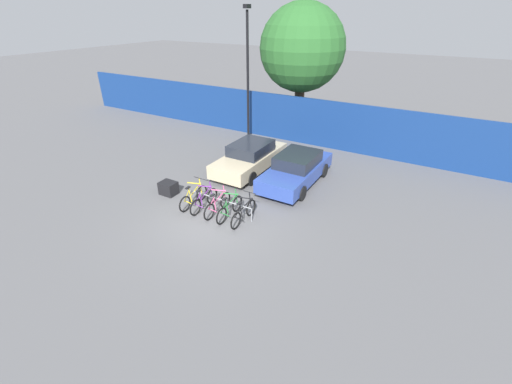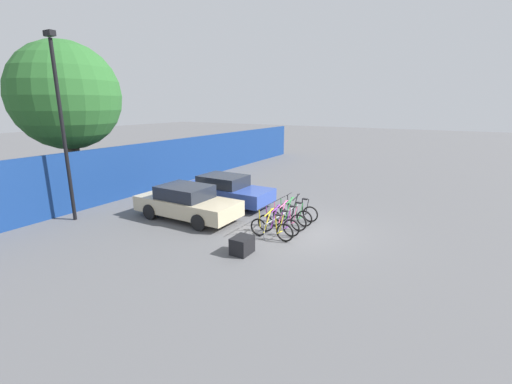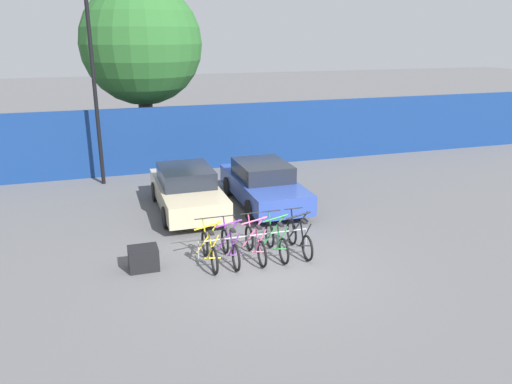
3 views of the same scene
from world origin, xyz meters
name	(u,v)px [view 1 (image 1 of 3)]	position (x,y,z in m)	size (l,w,h in m)	color
ground_plane	(213,221)	(0.00, 0.00, 0.00)	(120.00, 120.00, 0.00)	#59595B
hoarding_wall	(311,122)	(0.00, 9.50, 1.32)	(36.00, 0.16, 2.64)	navy
bike_rack	(220,201)	(-0.14, 0.67, 0.47)	(2.90, 0.04, 0.57)	gray
bicycle_yellow	(193,197)	(-1.32, 0.53, 0.38)	(0.68, 1.71, 1.05)	black
bicycle_purple	(204,201)	(-0.80, 0.53, 0.38)	(0.68, 1.71, 1.05)	black
bicycle_pink	(217,205)	(-0.14, 0.53, 0.38)	(0.68, 1.71, 1.05)	black
bicycle_green	(230,209)	(0.42, 0.53, 0.38)	(0.68, 1.71, 1.05)	black
bicycle_black	(244,213)	(1.04, 0.53, 0.38)	(0.68, 1.71, 1.05)	black
car_beige	(250,157)	(-1.13, 4.59, 0.69)	(1.91, 4.46, 1.40)	#C1B28E
car_blue	(296,169)	(1.38, 4.44, 0.69)	(1.91, 4.50, 1.40)	#2D479E
lamp_post	(248,71)	(-3.60, 8.50, 3.97)	(0.24, 0.44, 7.22)	black
cargo_crate	(168,188)	(-2.88, 0.76, 0.28)	(0.70, 0.56, 0.55)	black
tree_behind_hoarding	(302,49)	(-1.60, 11.30, 4.97)	(4.95, 4.95, 7.48)	brown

